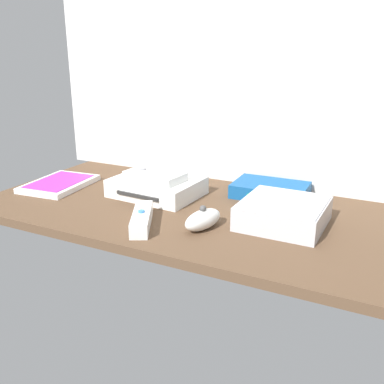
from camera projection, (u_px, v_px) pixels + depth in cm
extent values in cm
cube|color=brown|center=(192.00, 212.00, 102.73)|extent=(100.00, 48.00, 2.00)
cube|color=silver|center=(235.00, 62.00, 113.12)|extent=(110.00, 1.20, 64.00)
cube|color=white|center=(157.00, 187.00, 110.82)|extent=(21.92, 17.23, 4.40)
cube|color=#2D2D2D|center=(137.00, 196.00, 104.10)|extent=(12.01, 1.32, 0.80)
cube|color=silver|center=(283.00, 214.00, 92.14)|extent=(17.13, 17.13, 5.00)
cube|color=silver|center=(284.00, 202.00, 91.30)|extent=(16.44, 16.44, 0.30)
cube|color=white|center=(59.00, 184.00, 118.08)|extent=(15.24, 20.13, 1.40)
cube|color=#B233B2|center=(59.00, 181.00, 117.83)|extent=(12.56, 17.27, 0.16)
cube|color=#145193|center=(270.00, 190.00, 109.90)|extent=(18.29, 12.45, 3.40)
cube|color=#19D833|center=(263.00, 197.00, 104.59)|extent=(8.01, 0.60, 0.60)
cube|color=white|center=(142.00, 219.00, 92.12)|extent=(10.04, 14.79, 3.00)
cylinder|color=#387FDB|center=(141.00, 211.00, 91.58)|extent=(1.40, 1.40, 0.40)
ellipsoid|color=white|center=(203.00, 220.00, 90.46)|extent=(6.76, 10.78, 4.00)
sphere|color=#4C4C4C|center=(203.00, 209.00, 89.70)|extent=(1.40, 1.40, 1.40)
cube|color=white|center=(155.00, 176.00, 108.69)|extent=(15.24, 9.64, 2.00)
cylinder|color=#99999E|center=(142.00, 169.00, 110.41)|extent=(2.22, 2.22, 0.40)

